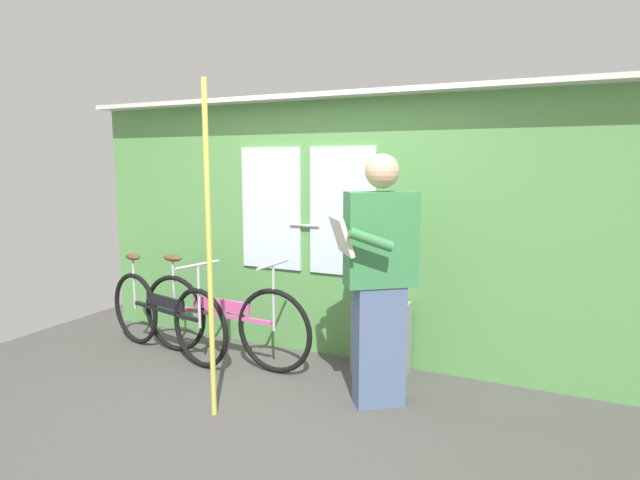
# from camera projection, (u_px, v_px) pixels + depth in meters

# --- Properties ---
(ground_plane) EXTENTS (5.91, 4.14, 0.04)m
(ground_plane) POSITION_uv_depth(u_px,v_px,m) (254.00, 416.00, 3.59)
(ground_plane) COLOR #474442
(train_door_wall) EXTENTS (4.91, 0.28, 2.28)m
(train_door_wall) POSITION_uv_depth(u_px,v_px,m) (327.00, 223.00, 4.54)
(train_door_wall) COLOR #56934C
(train_door_wall) RESTS_ON ground_plane
(bicycle_near_door) EXTENTS (1.78, 0.44, 0.92)m
(bicycle_near_door) POSITION_uv_depth(u_px,v_px,m) (221.00, 319.00, 4.48)
(bicycle_near_door) COLOR black
(bicycle_near_door) RESTS_ON ground_plane
(bicycle_leaning_behind) EXTENTS (1.61, 0.53, 0.89)m
(bicycle_leaning_behind) POSITION_uv_depth(u_px,v_px,m) (165.00, 315.00, 4.64)
(bicycle_leaning_behind) COLOR black
(bicycle_leaning_behind) RESTS_ON ground_plane
(passenger_reading_newspaper) EXTENTS (0.64, 0.60, 1.78)m
(passenger_reading_newspaper) POSITION_uv_depth(u_px,v_px,m) (379.00, 275.00, 3.59)
(passenger_reading_newspaper) COLOR slate
(passenger_reading_newspaper) RESTS_ON ground_plane
(trash_bin_by_wall) EXTENTS (0.44, 0.28, 0.59)m
(trash_bin_by_wall) POSITION_uv_depth(u_px,v_px,m) (381.00, 338.00, 4.24)
(trash_bin_by_wall) COLOR gray
(trash_bin_by_wall) RESTS_ON ground_plane
(handrail_pole) EXTENTS (0.04, 0.04, 2.24)m
(handrail_pole) POSITION_uv_depth(u_px,v_px,m) (209.00, 254.00, 3.40)
(handrail_pole) COLOR #C6C14C
(handrail_pole) RESTS_ON ground_plane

